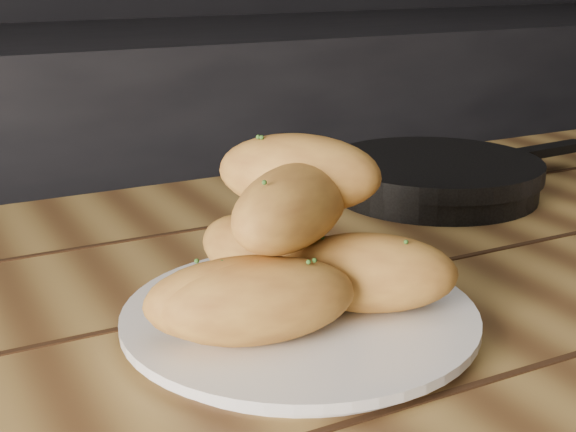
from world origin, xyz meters
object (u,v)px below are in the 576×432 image
Objects in this scene: table at (496,389)px; bread_rolls at (288,251)px; skillet at (436,176)px; plate at (300,319)px.

bread_rolls is at bearing 171.22° from table.
bread_rolls is 0.65× the size of skillet.
plate is (-0.18, 0.03, 0.10)m from table.
plate is at bearing 170.10° from table.
table is at bearing -9.90° from plate.
plate is at bearing 9.62° from bread_rolls.
table is 0.25m from bread_rolls.
plate is 0.06m from bread_rolls.
plate is 0.71× the size of skillet.
skillet reaches higher than table.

